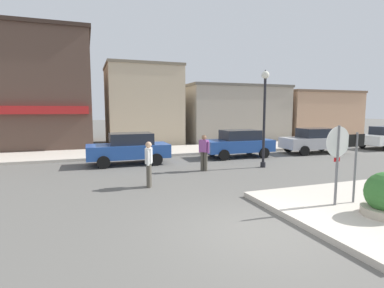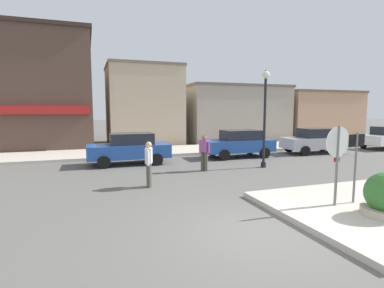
{
  "view_description": "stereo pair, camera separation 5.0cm",
  "coord_description": "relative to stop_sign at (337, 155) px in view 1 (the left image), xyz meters",
  "views": [
    {
      "loc": [
        -3.59,
        -5.47,
        2.7
      ],
      "look_at": [
        -0.07,
        4.5,
        1.5
      ],
      "focal_mm": 28.0,
      "sensor_mm": 36.0,
      "label": 1
    },
    {
      "loc": [
        -3.54,
        -5.48,
        2.7
      ],
      "look_at": [
        -0.07,
        4.5,
        1.5
      ],
      "focal_mm": 28.0,
      "sensor_mm": 36.0,
      "label": 2
    }
  ],
  "objects": [
    {
      "name": "ground_plane",
      "position": [
        -2.67,
        -0.65,
        -1.52
      ],
      "size": [
        160.0,
        160.0,
        0.0
      ],
      "primitive_type": "plane",
      "color": "#5B5954"
    },
    {
      "name": "kerb_far",
      "position": [
        -2.67,
        12.54,
        -1.44
      ],
      "size": [
        80.0,
        4.0,
        0.15
      ],
      "primitive_type": "cube",
      "color": "beige",
      "rests_on": "ground"
    },
    {
      "name": "stop_sign",
      "position": [
        0.0,
        0.0,
        0.0
      ],
      "size": [
        0.82,
        0.08,
        2.3
      ],
      "color": "slate",
      "rests_on": "ground"
    },
    {
      "name": "one_way_sign",
      "position": [
        0.67,
        0.02,
        -0.19
      ],
      "size": [
        0.6,
        0.06,
        2.1
      ],
      "color": "slate",
      "rests_on": "ground"
    },
    {
      "name": "lamp_post",
      "position": [
        1.59,
        5.96,
        1.44
      ],
      "size": [
        0.36,
        0.36,
        4.54
      ],
      "color": "black",
      "rests_on": "ground"
    },
    {
      "name": "parked_car_nearest",
      "position": [
        -4.29,
        8.9,
        -0.71
      ],
      "size": [
        4.01,
        1.9,
        1.56
      ],
      "color": "#234C9E",
      "rests_on": "ground"
    },
    {
      "name": "parked_car_second",
      "position": [
        1.93,
        9.1,
        -0.71
      ],
      "size": [
        4.02,
        1.91,
        1.56
      ],
      "color": "#234C9E",
      "rests_on": "ground"
    },
    {
      "name": "parked_car_third",
      "position": [
        7.19,
        8.89,
        -0.71
      ],
      "size": [
        4.13,
        2.14,
        1.56
      ],
      "color": "#B7B7BC",
      "rests_on": "ground"
    },
    {
      "name": "pedestrian_crossing_near",
      "position": [
        -1.37,
        6.11,
        -0.65
      ],
      "size": [
        0.38,
        0.51,
        1.61
      ],
      "color": "#4C473D",
      "rests_on": "ground"
    },
    {
      "name": "pedestrian_crossing_far",
      "position": [
        -4.24,
        4.12,
        -0.65
      ],
      "size": [
        0.32,
        0.55,
        1.61
      ],
      "color": "#4C473D",
      "rests_on": "ground"
    },
    {
      "name": "building_corner_shop",
      "position": [
        -10.0,
        19.5,
        2.55
      ],
      "size": [
        8.51,
        10.43,
        8.13
      ],
      "color": "brown",
      "rests_on": "ground"
    },
    {
      "name": "building_storefront_left_near",
      "position": [
        -2.0,
        17.78,
        1.55
      ],
      "size": [
        5.58,
        5.41,
        6.13
      ],
      "color": "tan",
      "rests_on": "ground"
    },
    {
      "name": "building_storefront_left_mid",
      "position": [
        6.0,
        18.7,
        0.89
      ],
      "size": [
        8.92,
        7.23,
        4.8
      ],
      "color": "#9E9384",
      "rests_on": "ground"
    },
    {
      "name": "building_storefront_right_near",
      "position": [
        14.7,
        18.47,
        0.73
      ],
      "size": [
        7.95,
        6.82,
        4.48
      ],
      "color": "tan",
      "rests_on": "ground"
    }
  ]
}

